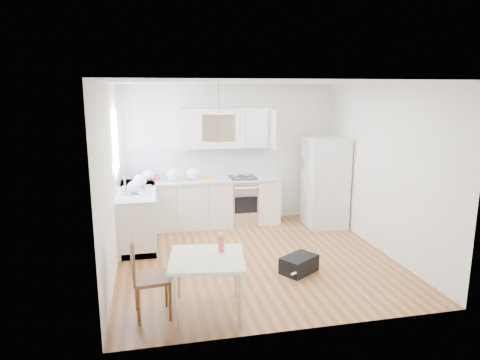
% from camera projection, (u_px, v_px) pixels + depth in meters
% --- Properties ---
extents(floor, '(4.20, 4.20, 0.00)m').
position_uv_depth(floor, '(255.00, 258.00, 6.73)').
color(floor, brown).
rests_on(floor, ground).
extents(ceiling, '(4.20, 4.20, 0.00)m').
position_uv_depth(ceiling, '(256.00, 82.00, 6.17)').
color(ceiling, white).
rests_on(ceiling, wall_back).
extents(wall_back, '(4.20, 0.00, 4.20)m').
position_uv_depth(wall_back, '(230.00, 154.00, 8.46)').
color(wall_back, white).
rests_on(wall_back, floor).
extents(wall_left, '(0.00, 4.20, 4.20)m').
position_uv_depth(wall_left, '(111.00, 180.00, 6.02)').
color(wall_left, white).
rests_on(wall_left, floor).
extents(wall_right, '(0.00, 4.20, 4.20)m').
position_uv_depth(wall_right, '(382.00, 169.00, 6.88)').
color(wall_right, white).
rests_on(wall_right, floor).
extents(window_glassblock, '(0.02, 1.00, 1.00)m').
position_uv_depth(window_glassblock, '(116.00, 142.00, 7.04)').
color(window_glassblock, '#BFE0F9').
rests_on(window_glassblock, wall_left).
extents(cabinets_back, '(3.00, 0.60, 0.88)m').
position_uv_depth(cabinets_back, '(202.00, 204.00, 8.24)').
color(cabinets_back, silver).
rests_on(cabinets_back, floor).
extents(cabinets_left, '(0.60, 1.80, 0.88)m').
position_uv_depth(cabinets_left, '(138.00, 216.00, 7.42)').
color(cabinets_left, silver).
rests_on(cabinets_left, floor).
extents(counter_back, '(3.02, 0.64, 0.04)m').
position_uv_depth(counter_back, '(202.00, 180.00, 8.15)').
color(counter_back, '#B4B7B9').
rests_on(counter_back, cabinets_back).
extents(counter_left, '(0.64, 1.82, 0.04)m').
position_uv_depth(counter_left, '(136.00, 191.00, 7.33)').
color(counter_left, '#B4B7B9').
rests_on(counter_left, cabinets_left).
extents(backsplash_back, '(3.00, 0.01, 0.58)m').
position_uv_depth(backsplash_back, '(200.00, 162.00, 8.36)').
color(backsplash_back, white).
rests_on(backsplash_back, wall_back).
extents(backsplash_left, '(0.01, 1.80, 0.58)m').
position_uv_depth(backsplash_left, '(118.00, 174.00, 7.20)').
color(backsplash_left, white).
rests_on(backsplash_left, wall_left).
extents(upper_cabinets, '(1.70, 0.32, 0.75)m').
position_uv_depth(upper_cabinets, '(223.00, 128.00, 8.17)').
color(upper_cabinets, silver).
rests_on(upper_cabinets, wall_back).
extents(range_oven, '(0.50, 0.61, 0.88)m').
position_uv_depth(range_oven, '(243.00, 202.00, 8.41)').
color(range_oven, silver).
rests_on(range_oven, floor).
extents(sink, '(0.50, 0.80, 0.16)m').
position_uv_depth(sink, '(136.00, 190.00, 7.28)').
color(sink, silver).
rests_on(sink, counter_left).
extents(refrigerator, '(0.88, 0.91, 1.71)m').
position_uv_depth(refrigerator, '(325.00, 182.00, 8.24)').
color(refrigerator, white).
rests_on(refrigerator, floor).
extents(dining_table, '(0.98, 0.98, 0.68)m').
position_uv_depth(dining_table, '(207.00, 263.00, 5.00)').
color(dining_table, beige).
rests_on(dining_table, floor).
extents(dining_chair, '(0.45, 0.45, 0.99)m').
position_uv_depth(dining_chair, '(152.00, 276.00, 4.91)').
color(dining_chair, '#532D19').
rests_on(dining_chair, floor).
extents(drink_bottle, '(0.08, 0.08, 0.24)m').
position_uv_depth(drink_bottle, '(221.00, 242.00, 5.15)').
color(drink_bottle, '#EC416B').
rests_on(drink_bottle, dining_table).
extents(gym_bag, '(0.63, 0.57, 0.24)m').
position_uv_depth(gym_bag, '(299.00, 264.00, 6.18)').
color(gym_bag, black).
rests_on(gym_bag, floor).
extents(pendant_lamp, '(0.41, 0.41, 0.30)m').
position_uv_depth(pendant_lamp, '(219.00, 127.00, 4.85)').
color(pendant_lamp, beige).
rests_on(pendant_lamp, ceiling).
extents(grocery_bag_a, '(0.23, 0.20, 0.21)m').
position_uv_depth(grocery_bag_a, '(148.00, 176.00, 7.98)').
color(grocery_bag_a, white).
rests_on(grocery_bag_a, counter_back).
extents(grocery_bag_b, '(0.27, 0.23, 0.24)m').
position_uv_depth(grocery_bag_b, '(174.00, 175.00, 7.98)').
color(grocery_bag_b, white).
rests_on(grocery_bag_b, counter_back).
extents(grocery_bag_c, '(0.26, 0.22, 0.23)m').
position_uv_depth(grocery_bag_c, '(193.00, 174.00, 8.09)').
color(grocery_bag_c, white).
rests_on(grocery_bag_c, counter_back).
extents(grocery_bag_d, '(0.23, 0.20, 0.21)m').
position_uv_depth(grocery_bag_d, '(140.00, 181.00, 7.53)').
color(grocery_bag_d, white).
rests_on(grocery_bag_d, counter_back).
extents(grocery_bag_e, '(0.23, 0.19, 0.20)m').
position_uv_depth(grocery_bag_e, '(134.00, 187.00, 7.07)').
color(grocery_bag_e, white).
rests_on(grocery_bag_e, counter_left).
extents(snack_orange, '(0.17, 0.12, 0.10)m').
position_uv_depth(snack_orange, '(208.00, 177.00, 8.15)').
color(snack_orange, '#FF9E16').
rests_on(snack_orange, counter_back).
extents(snack_yellow, '(0.18, 0.13, 0.11)m').
position_uv_depth(snack_yellow, '(177.00, 178.00, 8.00)').
color(snack_yellow, gold).
rests_on(snack_yellow, counter_back).
extents(snack_red, '(0.15, 0.11, 0.10)m').
position_uv_depth(snack_red, '(156.00, 178.00, 8.05)').
color(snack_red, '#E31C47').
rests_on(snack_red, counter_back).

